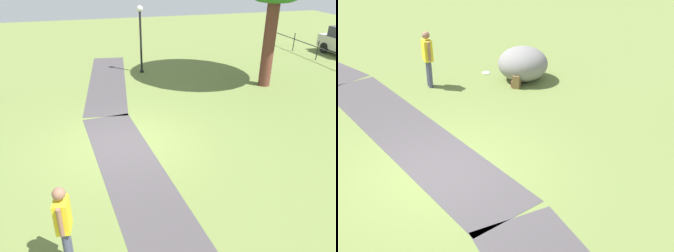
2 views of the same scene
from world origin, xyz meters
The scene contains 6 objects.
ground_plane centered at (0.00, 0.00, 0.00)m, with size 48.00×48.00×0.00m, color olive.
footpath_segment_mid centered at (1.93, -0.03, 0.00)m, with size 8.12×2.37×0.01m.
lawn_boulder centered at (3.22, -4.34, 0.52)m, with size 2.15×2.15×1.04m.
passerby_on_path centered at (4.27, -1.68, 0.98)m, with size 0.52×0.28×1.69m.
backpack_by_boulder centered at (2.79, -3.82, 0.19)m, with size 0.35×0.35×0.40m.
frisbee_on_grass centered at (4.31, -3.65, 0.01)m, with size 0.25×0.25×0.02m.
Camera 2 is at (-6.92, 2.81, 5.05)m, focal length 45.35 mm.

